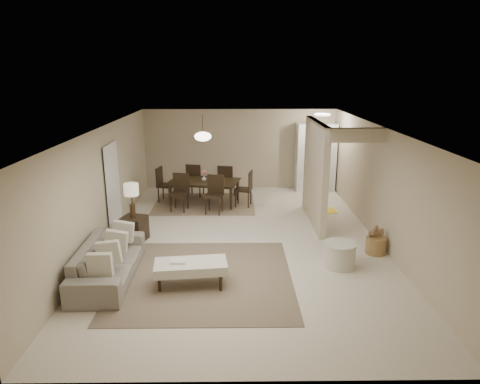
{
  "coord_description": "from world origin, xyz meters",
  "views": [
    {
      "loc": [
        -0.15,
        -8.88,
        3.66
      ],
      "look_at": [
        -0.05,
        0.25,
        1.05
      ],
      "focal_mm": 32.0,
      "sensor_mm": 36.0,
      "label": 1
    }
  ],
  "objects_px": {
    "round_pouf": "(340,255)",
    "wicker_basket": "(376,245)",
    "side_table": "(134,229)",
    "ottoman_bench": "(191,267)",
    "dining_table": "(204,192)",
    "pantry_cabinet": "(316,157)",
    "sofa": "(108,261)"
  },
  "relations": [
    {
      "from": "side_table",
      "to": "wicker_basket",
      "type": "distance_m",
      "value": 5.21
    },
    {
      "from": "ottoman_bench",
      "to": "wicker_basket",
      "type": "bearing_deg",
      "value": 13.57
    },
    {
      "from": "round_pouf",
      "to": "dining_table",
      "type": "height_order",
      "value": "dining_table"
    },
    {
      "from": "dining_table",
      "to": "sofa",
      "type": "bearing_deg",
      "value": -95.52
    },
    {
      "from": "sofa",
      "to": "dining_table",
      "type": "height_order",
      "value": "dining_table"
    },
    {
      "from": "pantry_cabinet",
      "to": "sofa",
      "type": "height_order",
      "value": "pantry_cabinet"
    },
    {
      "from": "ottoman_bench",
      "to": "wicker_basket",
      "type": "relative_size",
      "value": 3.21
    },
    {
      "from": "pantry_cabinet",
      "to": "wicker_basket",
      "type": "relative_size",
      "value": 5.15
    },
    {
      "from": "pantry_cabinet",
      "to": "ottoman_bench",
      "type": "relative_size",
      "value": 1.6
    },
    {
      "from": "ottoman_bench",
      "to": "round_pouf",
      "type": "bearing_deg",
      "value": 8.35
    },
    {
      "from": "ottoman_bench",
      "to": "side_table",
      "type": "bearing_deg",
      "value": 118.48
    },
    {
      "from": "pantry_cabinet",
      "to": "wicker_basket",
      "type": "bearing_deg",
      "value": -85.32
    },
    {
      "from": "sofa",
      "to": "wicker_basket",
      "type": "distance_m",
      "value": 5.31
    },
    {
      "from": "pantry_cabinet",
      "to": "wicker_basket",
      "type": "height_order",
      "value": "pantry_cabinet"
    },
    {
      "from": "side_table",
      "to": "ottoman_bench",
      "type": "bearing_deg",
      "value": -55.11
    },
    {
      "from": "pantry_cabinet",
      "to": "dining_table",
      "type": "bearing_deg",
      "value": -157.07
    },
    {
      "from": "ottoman_bench",
      "to": "dining_table",
      "type": "bearing_deg",
      "value": 84.72
    },
    {
      "from": "sofa",
      "to": "wicker_basket",
      "type": "xyz_separation_m",
      "value": [
        5.2,
        1.04,
        -0.16
      ]
    },
    {
      "from": "side_table",
      "to": "dining_table",
      "type": "xyz_separation_m",
      "value": [
        1.37,
        2.69,
        0.06
      ]
    },
    {
      "from": "round_pouf",
      "to": "wicker_basket",
      "type": "distance_m",
      "value": 1.08
    },
    {
      "from": "ottoman_bench",
      "to": "dining_table",
      "type": "relative_size",
      "value": 0.68
    },
    {
      "from": "side_table",
      "to": "round_pouf",
      "type": "bearing_deg",
      "value": -17.86
    },
    {
      "from": "wicker_basket",
      "to": "dining_table",
      "type": "xyz_separation_m",
      "value": [
        -3.78,
        3.46,
        0.16
      ]
    },
    {
      "from": "sofa",
      "to": "side_table",
      "type": "bearing_deg",
      "value": -2.83
    },
    {
      "from": "ottoman_bench",
      "to": "wicker_basket",
      "type": "height_order",
      "value": "ottoman_bench"
    },
    {
      "from": "ottoman_bench",
      "to": "wicker_basket",
      "type": "xyz_separation_m",
      "value": [
        3.68,
        1.34,
        -0.19
      ]
    },
    {
      "from": "pantry_cabinet",
      "to": "round_pouf",
      "type": "relative_size",
      "value": 3.4
    },
    {
      "from": "sofa",
      "to": "ottoman_bench",
      "type": "distance_m",
      "value": 1.55
    },
    {
      "from": "wicker_basket",
      "to": "dining_table",
      "type": "bearing_deg",
      "value": 137.52
    },
    {
      "from": "side_table",
      "to": "round_pouf",
      "type": "height_order",
      "value": "side_table"
    },
    {
      "from": "pantry_cabinet",
      "to": "ottoman_bench",
      "type": "xyz_separation_m",
      "value": [
        -3.28,
        -6.23,
        -0.69
      ]
    },
    {
      "from": "pantry_cabinet",
      "to": "side_table",
      "type": "relative_size",
      "value": 3.83
    }
  ]
}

